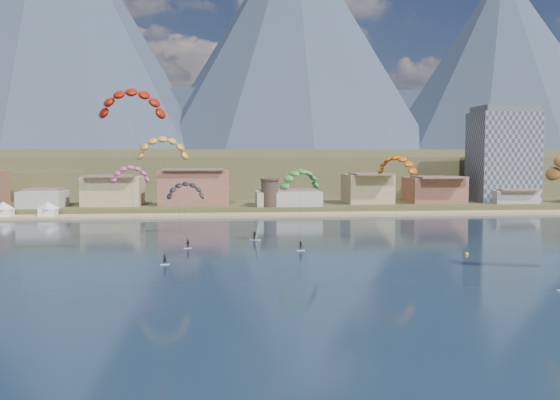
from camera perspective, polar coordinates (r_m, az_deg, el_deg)
The scene contains 16 objects.
ground at distance 73.68m, azimuth 2.49°, elevation -9.59°, with size 2400.00×2400.00×0.00m, color black.
beach at distance 177.98m, azimuth -2.35°, elevation -1.42°, with size 2200.00×12.00×0.90m.
land at distance 631.17m, azimuth -4.74°, elevation 2.54°, with size 2200.00×900.00×4.00m.
foothills at distance 305.18m, azimuth 0.47°, elevation 2.56°, with size 940.00×210.00×18.00m.
mountain_ridge at distance 904.31m, azimuth -6.02°, elevation 12.56°, with size 2060.00×480.00×400.00m.
town at distance 195.37m, azimuth -14.43°, elevation 1.23°, with size 400.00×24.00×12.00m.
apartment_tower at distance 220.46m, azimuth 19.97°, elevation 3.98°, with size 20.00×16.00×32.00m.
watchtower at distance 185.80m, azimuth -0.96°, elevation 0.71°, with size 5.82×5.82×8.60m.
kitesurfer_red at distance 109.80m, azimuth -13.55°, elevation 9.07°, with size 12.75×12.63×30.33m.
kitesurfer_yellow at distance 129.46m, azimuth -10.83°, elevation 5.05°, with size 12.11×16.18×24.12m.
kitesurfer_green at distance 125.62m, azimuth 1.87°, elevation 2.18°, with size 10.02×17.56×18.00m.
distant_kite_pink at distance 129.90m, azimuth -13.71°, elevation 2.61°, with size 8.83×6.70×17.19m.
distant_kite_dark at distance 139.88m, azimuth -8.74°, elevation 1.14°, with size 9.26×6.29×13.82m.
distant_kite_orange at distance 130.15m, azimuth 10.78°, elevation 3.50°, with size 8.82×8.80×19.15m.
windsurfer at distance 127.35m, azimuth -2.30°, elevation -3.14°, with size 2.59×2.71×4.23m.
buoy at distance 113.80m, azimuth 16.92°, elevation -4.82°, with size 0.71×0.71×0.71m.
Camera 1 is at (-10.19, -70.85, 17.48)m, focal length 39.44 mm.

